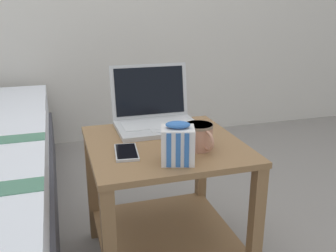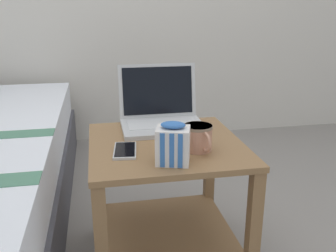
# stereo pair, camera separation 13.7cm
# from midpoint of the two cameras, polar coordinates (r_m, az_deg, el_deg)

# --- Properties ---
(bedside_table) EXTENTS (0.58, 0.59, 0.54)m
(bedside_table) POSITION_cam_midpoint_polar(r_m,az_deg,el_deg) (1.52, -3.12, -9.35)
(bedside_table) COLOR olive
(bedside_table) RESTS_ON ground_plane
(laptop) EXTENTS (0.35, 0.29, 0.25)m
(laptop) POSITION_cam_midpoint_polar(r_m,az_deg,el_deg) (1.62, -4.36, 1.68)
(laptop) COLOR #B7BABC
(laptop) RESTS_ON bedside_table
(mug_front_left) EXTENTS (0.11, 0.14, 0.09)m
(mug_front_left) POSITION_cam_midpoint_polar(r_m,az_deg,el_deg) (1.36, 1.87, -1.48)
(mug_front_left) COLOR tan
(mug_front_left) RESTS_ON bedside_table
(snack_bag) EXTENTS (0.13, 0.12, 0.14)m
(snack_bag) POSITION_cam_midpoint_polar(r_m,az_deg,el_deg) (1.24, -1.68, -2.79)
(snack_bag) COLOR silver
(snack_bag) RESTS_ON bedside_table
(cell_phone) EXTENTS (0.10, 0.16, 0.01)m
(cell_phone) POSITION_cam_midpoint_polar(r_m,az_deg,el_deg) (1.35, -9.28, -4.00)
(cell_phone) COLOR #B7BABC
(cell_phone) RESTS_ON bedside_table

